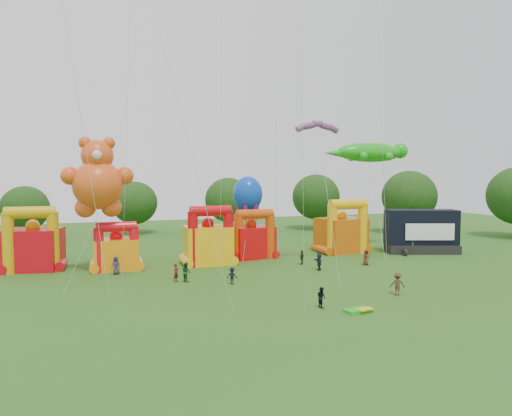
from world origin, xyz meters
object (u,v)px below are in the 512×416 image
object	(u,v)px
gecko_kite	(375,191)
spectator_4	(302,257)
spectator_0	(116,266)
bouncy_castle_2	(208,242)
stage_trailer	(421,232)
octopus_kite	(246,221)
teddy_bear_kite	(92,207)
bouncy_castle_0	(33,246)

from	to	relation	value
gecko_kite	spectator_4	size ratio (longest dim) A/B	9.01
gecko_kite	spectator_0	distance (m)	33.12
bouncy_castle_2	stage_trailer	bearing A→B (deg)	-2.16
spectator_4	octopus_kite	bearing A→B (deg)	-88.24
gecko_kite	stage_trailer	bearing A→B (deg)	-20.96
teddy_bear_kite	octopus_kite	distance (m)	17.65
bouncy_castle_0	teddy_bear_kite	world-z (taller)	teddy_bear_kite
bouncy_castle_0	octopus_kite	size ratio (longest dim) A/B	0.68
bouncy_castle_0	spectator_4	distance (m)	28.76
bouncy_castle_0	spectator_4	bearing A→B (deg)	-12.32
bouncy_castle_2	teddy_bear_kite	world-z (taller)	teddy_bear_kite
gecko_kite	octopus_kite	bearing A→B (deg)	178.57
gecko_kite	spectator_4	distance (m)	14.98
teddy_bear_kite	spectator_4	distance (m)	22.83
gecko_kite	spectator_4	world-z (taller)	gecko_kite
stage_trailer	spectator_4	size ratio (longest dim) A/B	5.91
stage_trailer	bouncy_castle_0	bearing A→B (deg)	175.48
octopus_kite	spectator_0	xyz separation A→B (m)	(-14.93, -3.93, -3.64)
bouncy_castle_0	bouncy_castle_2	size ratio (longest dim) A/B	1.02
gecko_kite	bouncy_castle_0	bearing A→B (deg)	177.91
bouncy_castle_2	stage_trailer	size ratio (longest dim) A/B	0.70
teddy_bear_kite	gecko_kite	bearing A→B (deg)	5.86
bouncy_castle_2	gecko_kite	size ratio (longest dim) A/B	0.46
bouncy_castle_2	spectator_0	distance (m)	10.42
octopus_kite	spectator_0	world-z (taller)	octopus_kite
stage_trailer	spectator_4	xyz separation A→B (m)	(-17.92, -2.49, -1.90)
gecko_kite	teddy_bear_kite	bearing A→B (deg)	-174.14
bouncy_castle_2	spectator_0	size ratio (longest dim) A/B	3.65
teddy_bear_kite	spectator_4	world-z (taller)	teddy_bear_kite
bouncy_castle_0	spectator_0	bearing A→B (deg)	-31.34
stage_trailer	octopus_kite	world-z (taller)	octopus_kite
bouncy_castle_0	gecko_kite	size ratio (longest dim) A/B	0.47
spectator_4	gecko_kite	bearing A→B (deg)	158.28
bouncy_castle_2	octopus_kite	distance (m)	5.54
bouncy_castle_0	teddy_bear_kite	distance (m)	8.95
teddy_bear_kite	octopus_kite	size ratio (longest dim) A/B	1.40
spectator_4	teddy_bear_kite	bearing A→B (deg)	-45.36
bouncy_castle_2	spectator_4	distance (m)	10.62
spectator_0	spectator_4	bearing A→B (deg)	21.01
teddy_bear_kite	spectator_4	xyz separation A→B (m)	(21.98, -1.13, -6.07)
gecko_kite	bouncy_castle_2	bearing A→B (deg)	-177.14
bouncy_castle_2	spectator_4	xyz separation A→B (m)	(9.86, -3.54, -1.72)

